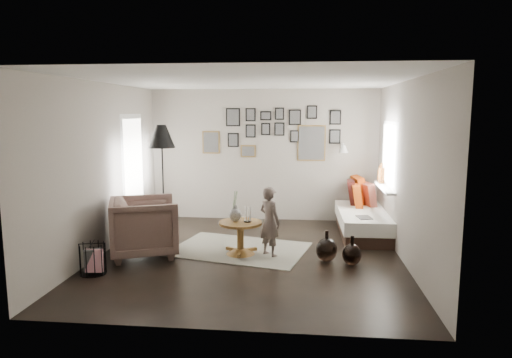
# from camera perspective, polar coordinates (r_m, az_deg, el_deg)

# --- Properties ---
(ground) EXTENTS (4.80, 4.80, 0.00)m
(ground) POSITION_cam_1_polar(r_m,az_deg,el_deg) (7.00, -0.84, -9.53)
(ground) COLOR black
(ground) RESTS_ON ground
(wall_back) EXTENTS (4.50, 0.00, 4.50)m
(wall_back) POSITION_cam_1_polar(r_m,az_deg,el_deg) (9.09, 0.91, 2.99)
(wall_back) COLOR gray
(wall_back) RESTS_ON ground
(wall_front) EXTENTS (4.50, 0.00, 4.50)m
(wall_front) POSITION_cam_1_polar(r_m,az_deg,el_deg) (4.37, -4.54, -2.92)
(wall_front) COLOR gray
(wall_front) RESTS_ON ground
(wall_left) EXTENTS (0.00, 4.80, 4.80)m
(wall_left) POSITION_cam_1_polar(r_m,az_deg,el_deg) (7.33, -18.61, 1.25)
(wall_left) COLOR gray
(wall_left) RESTS_ON ground
(wall_right) EXTENTS (0.00, 4.80, 4.80)m
(wall_right) POSITION_cam_1_polar(r_m,az_deg,el_deg) (6.83, 18.23, 0.77)
(wall_right) COLOR gray
(wall_right) RESTS_ON ground
(ceiling) EXTENTS (4.80, 4.80, 0.00)m
(ceiling) POSITION_cam_1_polar(r_m,az_deg,el_deg) (6.68, -0.88, 12.20)
(ceiling) COLOR white
(ceiling) RESTS_ON wall_back
(door_left) EXTENTS (0.00, 2.14, 2.14)m
(door_left) POSITION_cam_1_polar(r_m,az_deg,el_deg) (8.45, -15.10, 0.59)
(door_left) COLOR white
(door_left) RESTS_ON wall_left
(window_right) EXTENTS (0.15, 1.32, 1.30)m
(window_right) POSITION_cam_1_polar(r_m,az_deg,el_deg) (8.17, 15.61, -0.53)
(window_right) COLOR white
(window_right) RESTS_ON wall_right
(gallery_wall) EXTENTS (2.74, 0.03, 1.08)m
(gallery_wall) POSITION_cam_1_polar(r_m,az_deg,el_deg) (9.02, 2.73, 5.76)
(gallery_wall) COLOR olive
(gallery_wall) RESTS_ON wall_back
(wall_sconce) EXTENTS (0.18, 0.36, 0.16)m
(wall_sconce) POSITION_cam_1_polar(r_m,az_deg,el_deg) (8.81, 10.87, 3.73)
(wall_sconce) COLOR white
(wall_sconce) RESTS_ON wall_back
(rug) EXTENTS (2.32, 1.86, 0.01)m
(rug) POSITION_cam_1_polar(r_m,az_deg,el_deg) (7.30, -2.11, -8.75)
(rug) COLOR beige
(rug) RESTS_ON ground
(pedestal_table) EXTENTS (0.65, 0.65, 0.51)m
(pedestal_table) POSITION_cam_1_polar(r_m,az_deg,el_deg) (6.99, -1.96, -7.56)
(pedestal_table) COLOR brown
(pedestal_table) RESTS_ON ground
(vase) EXTENTS (0.19, 0.19, 0.47)m
(vase) POSITION_cam_1_polar(r_m,az_deg,el_deg) (6.91, -2.61, -4.16)
(vase) COLOR black
(vase) RESTS_ON pedestal_table
(candles) EXTENTS (0.11, 0.11, 0.24)m
(candles) POSITION_cam_1_polar(r_m,az_deg,el_deg) (6.87, -1.06, -4.44)
(candles) COLOR black
(candles) RESTS_ON pedestal_table
(daybed) EXTENTS (0.85, 1.98, 0.94)m
(daybed) POSITION_cam_1_polar(r_m,az_deg,el_deg) (8.38, 13.11, -4.72)
(daybed) COLOR black
(daybed) RESTS_ON ground
(magazine_on_daybed) EXTENTS (0.26, 0.32, 0.02)m
(magazine_on_daybed) POSITION_cam_1_polar(r_m,az_deg,el_deg) (7.72, 13.38, -4.69)
(magazine_on_daybed) COLOR black
(magazine_on_daybed) RESTS_ON daybed
(armchair) EXTENTS (1.26, 1.24, 0.89)m
(armchair) POSITION_cam_1_polar(r_m,az_deg,el_deg) (7.10, -13.78, -5.81)
(armchair) COLOR brown
(armchair) RESTS_ON ground
(armchair_cushion) EXTENTS (0.52, 0.52, 0.18)m
(armchair_cushion) POSITION_cam_1_polar(r_m,az_deg,el_deg) (7.13, -13.43, -5.44)
(armchair_cushion) COLOR white
(armchair_cushion) RESTS_ON armchair
(floor_lamp) EXTENTS (0.45, 0.45, 1.94)m
(floor_lamp) POSITION_cam_1_polar(r_m,az_deg,el_deg) (7.91, -11.70, 4.72)
(floor_lamp) COLOR black
(floor_lamp) RESTS_ON ground
(magazine_basket) EXTENTS (0.41, 0.41, 0.42)m
(magazine_basket) POSITION_cam_1_polar(r_m,az_deg,el_deg) (6.57, -19.73, -9.38)
(magazine_basket) COLOR black
(magazine_basket) RESTS_ON ground
(demijohn_large) EXTENTS (0.31, 0.31, 0.46)m
(demijohn_large) POSITION_cam_1_polar(r_m,az_deg,el_deg) (6.75, 8.80, -8.72)
(demijohn_large) COLOR black
(demijohn_large) RESTS_ON ground
(demijohn_small) EXTENTS (0.27, 0.27, 0.42)m
(demijohn_small) POSITION_cam_1_polar(r_m,az_deg,el_deg) (6.67, 11.89, -9.20)
(demijohn_small) COLOR black
(demijohn_small) RESTS_ON ground
(child) EXTENTS (0.46, 0.44, 1.06)m
(child) POSITION_cam_1_polar(r_m,az_deg,el_deg) (6.85, 1.72, -5.34)
(child) COLOR #60514C
(child) RESTS_ON ground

